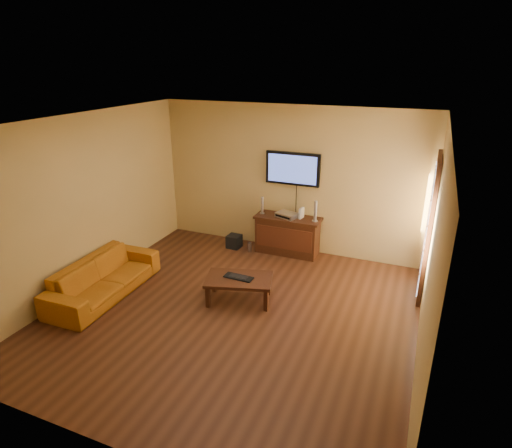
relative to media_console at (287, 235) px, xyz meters
The scene contains 14 objects.
ground_plane 2.29m from the media_console, 91.70° to the right, with size 5.00×5.00×0.00m, color #3A1E10.
room_walls 2.11m from the media_console, 92.34° to the right, with size 5.00×5.00×5.00m.
french_door 2.55m from the media_console, 13.20° to the right, with size 0.07×1.02×2.22m.
media_console is the anchor object (origin of this frame).
television 1.23m from the media_console, 90.00° to the left, with size 1.01×0.08×0.59m.
coffee_table 1.91m from the media_console, 93.70° to the right, with size 1.10×0.83×0.38m.
sofa 3.30m from the media_console, 130.28° to the right, with size 1.94×0.57×0.76m, color #AA5F12.
speaker_left 0.72m from the media_console, behind, with size 0.09×0.09×0.33m.
speaker_right 0.74m from the media_console, ahead, with size 0.10×0.10×0.38m.
av_receiver 0.40m from the media_console, 154.70° to the right, with size 0.37×0.27×0.09m, color silver.
game_console 0.52m from the media_console, ahead, with size 0.04×0.14×0.20m, color white.
subwoofer 1.07m from the media_console, behind, with size 0.25×0.25×0.25m, color black.
bottle 0.75m from the media_console, 160.27° to the right, with size 0.07×0.07×0.21m.
keyboard 1.91m from the media_console, 93.93° to the right, with size 0.44×0.18×0.03m.
Camera 1 is at (2.32, -4.76, 3.44)m, focal length 30.00 mm.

